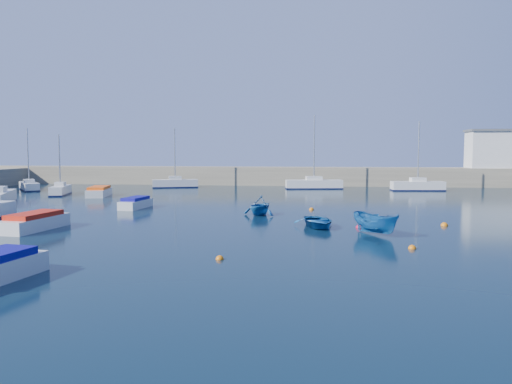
# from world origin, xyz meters

# --- Properties ---
(ground) EXTENTS (220.00, 220.00, 0.00)m
(ground) POSITION_xyz_m (0.00, 0.00, 0.00)
(ground) COLOR black
(ground) RESTS_ON ground
(back_wall) EXTENTS (96.00, 4.50, 2.60)m
(back_wall) POSITION_xyz_m (0.00, 46.00, 1.30)
(back_wall) COLOR gray
(back_wall) RESTS_ON ground
(harbor_office) EXTENTS (10.00, 4.00, 5.00)m
(harbor_office) POSITION_xyz_m (30.00, 46.00, 5.10)
(harbor_office) COLOR silver
(harbor_office) RESTS_ON back_wall
(sailboat_3) EXTENTS (2.73, 5.23, 6.82)m
(sailboat_3) POSITION_xyz_m (-24.60, 26.71, 0.58)
(sailboat_3) COLOR silver
(sailboat_3) RESTS_ON ground
(sailboat_4) EXTENTS (5.03, 5.66, 7.82)m
(sailboat_4) POSITION_xyz_m (-31.91, 32.45, 0.55)
(sailboat_4) COLOR silver
(sailboat_4) RESTS_ON ground
(sailboat_5) EXTENTS (6.25, 3.58, 8.04)m
(sailboat_5) POSITION_xyz_m (-14.85, 39.13, 0.62)
(sailboat_5) COLOR silver
(sailboat_5) RESTS_ON ground
(sailboat_6) EXTENTS (7.57, 3.22, 9.60)m
(sailboat_6) POSITION_xyz_m (3.83, 39.31, 0.65)
(sailboat_6) COLOR silver
(sailboat_6) RESTS_ON ground
(sailboat_7) EXTENTS (6.63, 2.52, 8.60)m
(sailboat_7) POSITION_xyz_m (16.76, 37.84, 0.65)
(sailboat_7) COLOR silver
(sailboat_7) RESTS_ON ground
(motorboat_0) EXTENTS (2.31, 5.18, 1.12)m
(motorboat_0) POSITION_xyz_m (-13.51, 3.05, 0.53)
(motorboat_0) COLOR silver
(motorboat_0) RESTS_ON ground
(motorboat_1) EXTENTS (1.78, 4.15, 0.99)m
(motorboat_1) POSITION_xyz_m (-11.42, 15.23, 0.46)
(motorboat_1) COLOR silver
(motorboat_1) RESTS_ON ground
(motorboat_2) EXTENTS (2.97, 5.56, 1.09)m
(motorboat_2) POSITION_xyz_m (-19.56, 25.75, 0.51)
(motorboat_2) COLOR silver
(motorboat_2) RESTS_ON ground
(dinghy_center) EXTENTS (3.53, 4.28, 0.77)m
(dinghy_center) POSITION_xyz_m (4.36, 6.37, 0.38)
(dinghy_center) COLOR #155394
(dinghy_center) RESTS_ON ground
(dinghy_left) EXTENTS (3.47, 3.69, 1.55)m
(dinghy_left) POSITION_xyz_m (-0.12, 11.90, 0.77)
(dinghy_left) COLOR #155394
(dinghy_left) RESTS_ON ground
(dinghy_right) EXTENTS (3.23, 3.64, 1.38)m
(dinghy_right) POSITION_xyz_m (7.83, 3.88, 0.69)
(dinghy_right) COLOR #155394
(dinghy_right) RESTS_ON ground
(buoy_0) EXTENTS (0.39, 0.39, 0.39)m
(buoy_0) POSITION_xyz_m (-0.15, -3.96, 0.00)
(buoy_0) COLOR orange
(buoy_0) RESTS_ON ground
(buoy_1) EXTENTS (0.45, 0.45, 0.45)m
(buoy_1) POSITION_xyz_m (7.05, 6.42, 0.00)
(buoy_1) COLOR red
(buoy_1) RESTS_ON ground
(buoy_2) EXTENTS (0.49, 0.49, 0.49)m
(buoy_2) POSITION_xyz_m (12.80, 8.01, 0.00)
(buoy_2) COLOR orange
(buoy_2) RESTS_ON ground
(buoy_3) EXTENTS (0.41, 0.41, 0.41)m
(buoy_3) POSITION_xyz_m (3.83, 15.91, 0.00)
(buoy_3) COLOR orange
(buoy_3) RESTS_ON ground
(buoy_5) EXTENTS (0.41, 0.41, 0.41)m
(buoy_5) POSITION_xyz_m (9.20, -0.27, 0.00)
(buoy_5) COLOR orange
(buoy_5) RESTS_ON ground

